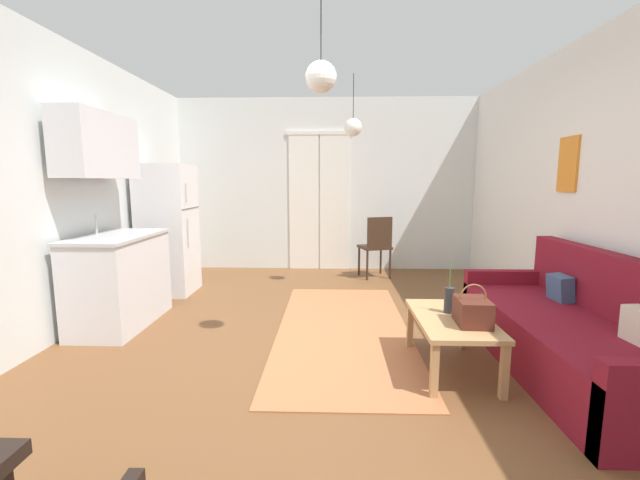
% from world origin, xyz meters
% --- Properties ---
extents(ground_plane, '(5.33, 7.39, 0.10)m').
position_xyz_m(ground_plane, '(0.00, 0.00, -0.05)').
color(ground_plane, brown).
extents(wall_back, '(4.93, 0.13, 2.73)m').
position_xyz_m(wall_back, '(-0.00, 3.45, 1.36)').
color(wall_back, silver).
rests_on(wall_back, ground_plane).
extents(wall_right, '(0.12, 6.99, 2.73)m').
position_xyz_m(wall_right, '(2.41, -0.00, 1.37)').
color(wall_right, white).
rests_on(wall_right, ground_plane).
extents(wall_left, '(0.12, 6.99, 2.73)m').
position_xyz_m(wall_left, '(-2.41, 0.00, 1.37)').
color(wall_left, silver).
rests_on(wall_left, ground_plane).
extents(area_rug, '(1.25, 2.88, 0.01)m').
position_xyz_m(area_rug, '(0.21, 0.60, 0.01)').
color(area_rug, '#B26B42').
rests_on(area_rug, ground_plane).
extents(couch, '(0.84, 2.16, 0.89)m').
position_xyz_m(couch, '(1.95, -0.21, 0.28)').
color(couch, maroon).
rests_on(couch, ground_plane).
extents(coffee_table, '(0.54, 0.93, 0.42)m').
position_xyz_m(coffee_table, '(1.01, -0.20, 0.36)').
color(coffee_table, tan).
rests_on(coffee_table, ground_plane).
extents(bamboo_vase, '(0.07, 0.07, 0.42)m').
position_xyz_m(bamboo_vase, '(1.01, -0.10, 0.52)').
color(bamboo_vase, '#2D2D33').
rests_on(bamboo_vase, coffee_table).
extents(handbag, '(0.23, 0.30, 0.30)m').
position_xyz_m(handbag, '(1.11, -0.35, 0.51)').
color(handbag, '#512319').
rests_on(handbag, coffee_table).
extents(refrigerator, '(0.63, 0.64, 1.64)m').
position_xyz_m(refrigerator, '(-1.99, 1.90, 0.82)').
color(refrigerator, white).
rests_on(refrigerator, ground_plane).
extents(kitchen_counter, '(0.59, 1.14, 2.07)m').
position_xyz_m(kitchen_counter, '(-2.04, 0.70, 0.79)').
color(kitchen_counter, silver).
rests_on(kitchen_counter, ground_plane).
extents(accent_chair, '(0.52, 0.50, 0.92)m').
position_xyz_m(accent_chair, '(0.76, 2.76, 0.52)').
color(accent_chair, '#382619').
rests_on(accent_chair, ground_plane).
extents(pendant_lamp_near, '(0.23, 0.23, 0.65)m').
position_xyz_m(pendant_lamp_near, '(0.02, -0.03, 2.20)').
color(pendant_lamp_near, black).
extents(pendant_lamp_far, '(0.22, 0.22, 0.75)m').
position_xyz_m(pendant_lamp_far, '(0.36, 2.01, 2.09)').
color(pendant_lamp_far, black).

